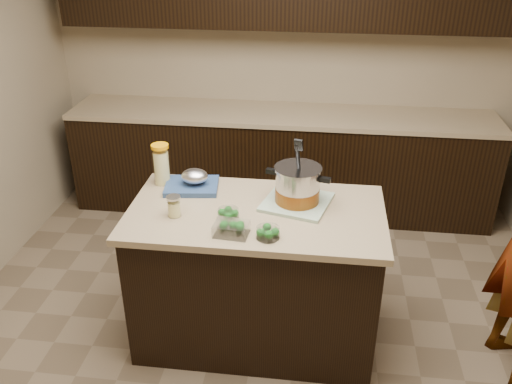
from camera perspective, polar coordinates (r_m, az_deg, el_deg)
ground_plane at (r=3.60m, az=0.00°, el=-14.55°), size 4.00×4.00×0.00m
room_shell at (r=2.76m, az=0.00°, el=12.89°), size 4.04×4.04×2.72m
back_cabinets at (r=4.64m, az=2.74°, el=9.01°), size 3.60×0.63×2.33m
island at (r=3.32m, az=0.00°, el=-8.73°), size 1.46×0.81×0.90m
dish_towel at (r=3.15m, az=4.32°, el=-1.07°), size 0.44×0.44×0.02m
stock_pot at (r=3.10m, az=4.38°, el=0.55°), size 0.37×0.33×0.38m
lemonade_pitcher at (r=3.38m, az=-9.92°, el=2.73°), size 0.12×0.12×0.26m
mason_jar at (r=3.03m, az=-8.63°, el=-1.54°), size 0.10×0.10×0.13m
broccoli_tub_left at (r=2.99m, az=-2.93°, el=-2.35°), size 0.13×0.13×0.06m
broccoli_tub_right at (r=2.81m, az=1.26°, el=-4.36°), size 0.13×0.13×0.06m
broccoli_tub_rect at (r=2.84m, az=-2.61°, el=-3.95°), size 0.19×0.15×0.07m
blue_tray at (r=3.32m, az=-6.65°, el=1.01°), size 0.35×0.29×0.12m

